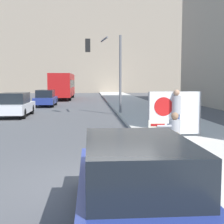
# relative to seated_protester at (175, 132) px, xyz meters

# --- Properties ---
(ground_plane) EXTENTS (160.00, 160.00, 0.00)m
(ground_plane) POSITION_rel_seated_protester_xyz_m (-2.17, -2.19, -0.82)
(ground_plane) COLOR #4F4F51
(sidewalk_curb) EXTENTS (4.47, 90.00, 0.17)m
(sidewalk_curb) POSITION_rel_seated_protester_xyz_m (1.65, 12.81, -0.73)
(sidewalk_curb) COLOR beige
(sidewalk_curb) RESTS_ON ground_plane
(building_backdrop_far) EXTENTS (52.00, 12.00, 24.17)m
(building_backdrop_far) POSITION_rel_seated_protester_xyz_m (-4.17, 57.81, 11.27)
(building_backdrop_far) COLOR gray
(building_backdrop_far) RESTS_ON ground_plane
(seated_protester) EXTENTS (1.00, 0.77, 1.21)m
(seated_protester) POSITION_rel_seated_protester_xyz_m (0.00, 0.00, 0.00)
(seated_protester) COLOR #474C56
(seated_protester) RESTS_ON sidewalk_curb
(jogger_on_sidewalk) EXTENTS (0.34, 0.34, 1.81)m
(jogger_on_sidewalk) POSITION_rel_seated_protester_xyz_m (0.79, 2.64, 0.28)
(jogger_on_sidewalk) COLOR #334775
(jogger_on_sidewalk) RESTS_ON sidewalk_curb
(protest_banner) EXTENTS (2.05, 0.06, 1.73)m
(protest_banner) POSITION_rel_seated_protester_xyz_m (0.74, 2.73, 0.27)
(protest_banner) COLOR slate
(protest_banner) RESTS_ON sidewalk_curb
(traffic_light_pole) EXTENTS (2.42, 2.19, 5.16)m
(traffic_light_pole) POSITION_rel_seated_protester_xyz_m (-1.26, 11.94, 2.82)
(traffic_light_pole) COLOR slate
(traffic_light_pole) RESTS_ON sidewalk_curb
(parked_car_curbside) EXTENTS (1.73, 4.49, 1.45)m
(parked_car_curbside) POSITION_rel_seated_protester_xyz_m (-1.81, -4.39, -0.09)
(parked_car_curbside) COLOR navy
(parked_car_curbside) RESTS_ON ground_plane
(car_on_road_nearest) EXTENTS (1.80, 4.46, 1.55)m
(car_on_road_nearest) POSITION_rel_seated_protester_xyz_m (-7.29, 11.62, -0.05)
(car_on_road_nearest) COLOR silver
(car_on_road_nearest) RESTS_ON ground_plane
(car_on_road_midblock) EXTENTS (1.72, 4.19, 1.50)m
(car_on_road_midblock) POSITION_rel_seated_protester_xyz_m (-6.44, 19.73, -0.07)
(car_on_road_midblock) COLOR navy
(car_on_road_midblock) RESTS_ON ground_plane
(city_bus_on_road) EXTENTS (2.48, 10.90, 3.18)m
(city_bus_on_road) POSITION_rel_seated_protester_xyz_m (-5.83, 31.18, 1.01)
(city_bus_on_road) COLOR red
(city_bus_on_road) RESTS_ON ground_plane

